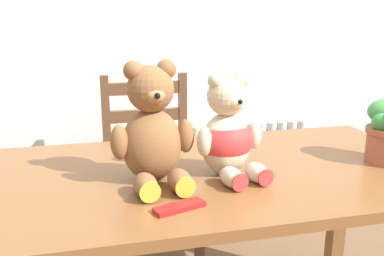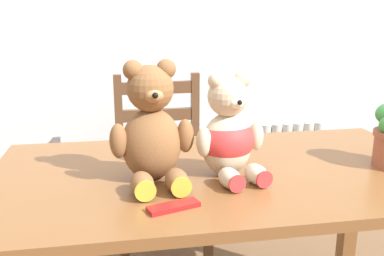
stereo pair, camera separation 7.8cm
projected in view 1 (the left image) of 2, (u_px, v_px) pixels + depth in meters
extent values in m
cylinder|color=beige|center=(174.00, 173.00, 2.56)|extent=(0.06, 0.06, 0.56)
cylinder|color=beige|center=(185.00, 172.00, 2.57)|extent=(0.06, 0.06, 0.56)
cylinder|color=beige|center=(196.00, 171.00, 2.59)|extent=(0.06, 0.06, 0.56)
cylinder|color=beige|center=(207.00, 170.00, 2.61)|extent=(0.06, 0.06, 0.56)
cylinder|color=beige|center=(218.00, 170.00, 2.62)|extent=(0.06, 0.06, 0.56)
cylinder|color=beige|center=(228.00, 169.00, 2.64)|extent=(0.06, 0.06, 0.56)
cylinder|color=beige|center=(239.00, 168.00, 2.65)|extent=(0.06, 0.06, 0.56)
cylinder|color=beige|center=(249.00, 167.00, 2.67)|extent=(0.06, 0.06, 0.56)
cylinder|color=beige|center=(260.00, 166.00, 2.69)|extent=(0.06, 0.06, 0.56)
cylinder|color=beige|center=(270.00, 165.00, 2.70)|extent=(0.06, 0.06, 0.56)
cylinder|color=beige|center=(280.00, 164.00, 2.72)|extent=(0.06, 0.06, 0.56)
cylinder|color=beige|center=(290.00, 163.00, 2.73)|extent=(0.06, 0.06, 0.56)
cylinder|color=beige|center=(299.00, 162.00, 2.75)|extent=(0.06, 0.06, 0.56)
cube|color=beige|center=(238.00, 206.00, 2.72)|extent=(0.90, 0.10, 0.04)
cube|color=brown|center=(221.00, 173.00, 1.32)|extent=(1.40, 0.76, 0.03)
cube|color=brown|center=(25.00, 251.00, 1.58)|extent=(0.06, 0.06, 0.71)
cube|color=brown|center=(337.00, 213.00, 1.88)|extent=(0.06, 0.06, 0.71)
cube|color=brown|center=(152.00, 178.00, 2.06)|extent=(0.43, 0.39, 0.03)
cube|color=brown|center=(199.00, 233.00, 2.00)|extent=(0.04, 0.04, 0.42)
cube|color=brown|center=(116.00, 243.00, 1.91)|extent=(0.04, 0.04, 0.42)
cube|color=brown|center=(183.00, 159.00, 2.26)|extent=(0.04, 0.04, 0.91)
cube|color=brown|center=(108.00, 165.00, 2.17)|extent=(0.04, 0.04, 0.91)
cube|color=brown|center=(144.00, 88.00, 2.12)|extent=(0.35, 0.03, 0.06)
cube|color=brown|center=(145.00, 115.00, 2.16)|extent=(0.35, 0.03, 0.06)
ellipsoid|color=brown|center=(152.00, 145.00, 1.20)|extent=(0.18, 0.16, 0.21)
sphere|color=brown|center=(150.00, 89.00, 1.16)|extent=(0.13, 0.13, 0.13)
sphere|color=brown|center=(166.00, 69.00, 1.16)|extent=(0.05, 0.05, 0.05)
sphere|color=brown|center=(133.00, 71.00, 1.13)|extent=(0.05, 0.05, 0.05)
ellipsoid|color=#B2794C|center=(155.00, 96.00, 1.12)|extent=(0.06, 0.05, 0.04)
sphere|color=black|center=(157.00, 96.00, 1.10)|extent=(0.02, 0.02, 0.02)
ellipsoid|color=brown|center=(186.00, 136.00, 1.21)|extent=(0.05, 0.05, 0.10)
ellipsoid|color=brown|center=(119.00, 142.00, 1.15)|extent=(0.05, 0.05, 0.10)
ellipsoid|color=brown|center=(180.00, 181.00, 1.14)|extent=(0.07, 0.11, 0.06)
cylinder|color=gold|center=(186.00, 188.00, 1.09)|extent=(0.06, 0.01, 0.06)
ellipsoid|color=brown|center=(145.00, 185.00, 1.11)|extent=(0.07, 0.11, 0.06)
cylinder|color=gold|center=(150.00, 193.00, 1.06)|extent=(0.06, 0.01, 0.06)
ellipsoid|color=beige|center=(227.00, 143.00, 1.26)|extent=(0.17, 0.16, 0.19)
sphere|color=beige|center=(228.00, 96.00, 1.22)|extent=(0.12, 0.12, 0.12)
sphere|color=beige|center=(241.00, 79.00, 1.23)|extent=(0.05, 0.05, 0.05)
sphere|color=beige|center=(216.00, 81.00, 1.19)|extent=(0.05, 0.05, 0.05)
ellipsoid|color=white|center=(236.00, 101.00, 1.18)|extent=(0.06, 0.05, 0.04)
sphere|color=black|center=(240.00, 102.00, 1.17)|extent=(0.01, 0.01, 0.01)
ellipsoid|color=beige|center=(255.00, 135.00, 1.27)|extent=(0.05, 0.05, 0.09)
ellipsoid|color=beige|center=(205.00, 142.00, 1.20)|extent=(0.05, 0.05, 0.09)
ellipsoid|color=beige|center=(257.00, 173.00, 1.21)|extent=(0.07, 0.10, 0.06)
cylinder|color=red|center=(266.00, 178.00, 1.17)|extent=(0.05, 0.02, 0.05)
ellipsoid|color=beige|center=(231.00, 177.00, 1.17)|extent=(0.07, 0.10, 0.06)
cylinder|color=red|center=(240.00, 183.00, 1.13)|extent=(0.05, 0.02, 0.05)
ellipsoid|color=red|center=(227.00, 140.00, 1.25)|extent=(0.19, 0.17, 0.13)
ellipsoid|color=#3D8E42|center=(384.00, 122.00, 1.33)|extent=(0.08, 0.06, 0.06)
cube|color=red|center=(180.00, 207.00, 1.04)|extent=(0.14, 0.08, 0.01)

